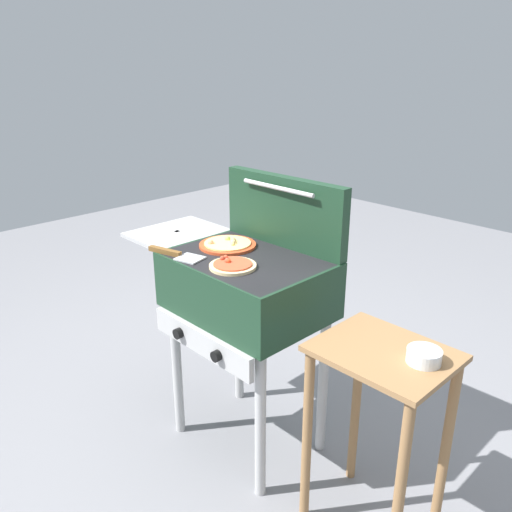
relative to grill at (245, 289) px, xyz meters
name	(u,v)px	position (x,y,z in m)	size (l,w,h in m)	color
ground_plane	(249,438)	(0.01, 0.00, -0.76)	(8.00, 8.00, 0.00)	gray
grill	(245,289)	(0.00, 0.00, 0.00)	(0.96, 0.53, 0.90)	#193823
grill_lid_open	(284,211)	(0.01, 0.22, 0.30)	(0.63, 0.09, 0.30)	#193823
pizza_cheese	(228,244)	(-0.14, 0.04, 0.15)	(0.24, 0.24, 0.03)	#C64723
pizza_pepperoni	(232,265)	(0.05, -0.11, 0.15)	(0.18, 0.18, 0.03)	beige
spatula	(175,254)	(-0.21, -0.19, 0.15)	(0.27, 0.12, 0.02)	#B7BABF
prep_table	(379,405)	(0.67, 0.00, -0.22)	(0.44, 0.36, 0.75)	olive
topping_bowl_near	(424,357)	(0.80, 0.03, 0.02)	(0.11, 0.11, 0.04)	silver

